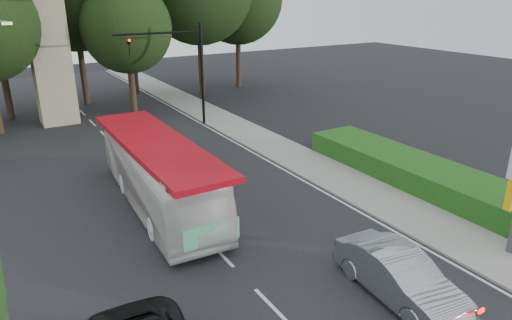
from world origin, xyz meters
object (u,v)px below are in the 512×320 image
sedan_silver (399,276)px  transit_bus (158,174)px  traffic_signal_mast (184,61)px  monument (49,52)px

sedan_silver → transit_bus: bearing=116.2°
traffic_signal_mast → sedan_silver: bearing=-95.3°
transit_bus → sedan_silver: transit_bus is taller
traffic_signal_mast → monument: 9.76m
traffic_signal_mast → transit_bus: size_ratio=0.65×
monument → transit_bus: 17.78m
monument → transit_bus: bearing=-84.9°
traffic_signal_mast → sedan_silver: 22.04m
monument → sedan_silver: bearing=-78.4°
monument → sedan_silver: monument is taller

